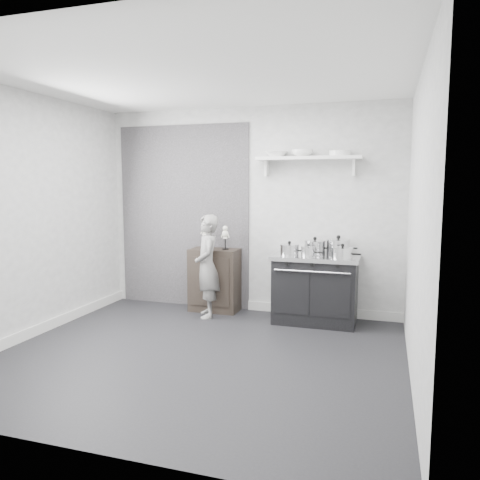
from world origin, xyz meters
The scene contains 16 objects.
ground centered at (0.00, 0.00, 0.00)m, with size 4.00×4.00×0.00m, color black.
room_shell centered at (-0.09, 0.15, 1.64)m, with size 4.02×3.62×2.71m.
wall_shelf centered at (0.80, 1.68, 2.01)m, with size 1.30×0.26×0.24m.
stove centered at (0.95, 1.48, 0.42)m, with size 1.05×0.65×0.84m.
side_cabinet centered at (-0.42, 1.61, 0.42)m, with size 0.65×0.38×0.84m, color black.
child centered at (-0.41, 1.30, 0.66)m, with size 0.48×0.31×1.32m, color gray.
pot_front_left centered at (0.63, 1.40, 0.90)m, with size 0.32×0.23×0.17m.
pot_back_left centered at (0.92, 1.58, 0.92)m, with size 0.35×0.26×0.21m.
pot_back_right centered at (1.20, 1.59, 0.94)m, with size 0.38×0.29×0.24m.
pot_front_right centered at (1.28, 1.28, 0.91)m, with size 0.33×0.25×0.18m.
pot_front_center centered at (0.87, 1.34, 0.90)m, with size 0.26×0.17×0.15m.
skeleton_full centered at (-0.55, 1.61, 1.06)m, with size 0.12×0.08×0.45m, color white, non-canonical shape.
skeleton_torso centered at (-0.27, 1.61, 1.02)m, with size 0.10×0.06×0.36m, color white, non-canonical shape.
bowl_large centered at (0.39, 1.67, 2.07)m, with size 0.28×0.28×0.07m, color white.
bowl_small centered at (0.72, 1.67, 2.08)m, with size 0.26×0.26×0.08m, color white.
plate_stack centered at (1.18, 1.67, 2.07)m, with size 0.26×0.26×0.06m, color white.
Camera 1 is at (1.75, -4.18, 1.70)m, focal length 35.00 mm.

